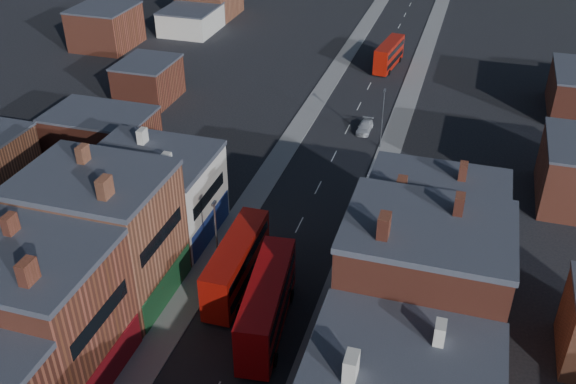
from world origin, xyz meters
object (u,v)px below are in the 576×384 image
Objects in this scene: bus_0 at (237,263)px; bus_1 at (267,303)px; car_3 at (365,127)px; ped_3 at (299,381)px; bus_2 at (389,54)px; car_2 at (245,267)px.

bus_1 is (4.46, -4.54, 0.16)m from bus_0.
car_3 is 45.70m from ped_3.
bus_1 is at bearing -46.59° from bus_0.
bus_2 reaches higher than car_2.
bus_2 is 70.47m from ped_3.
bus_1 reaches higher than bus_0.
bus_2 reaches higher than ped_3.
bus_0 is at bearing -97.27° from car_3.
ped_3 is at bearing -84.29° from car_3.
bus_0 is 6.36m from bus_1.
car_2 is at bearing -97.84° from car_3.
car_2 is at bearing -86.96° from bus_2.
bus_2 is 2.27× the size of car_2.
bus_0 is at bearing 61.85° from ped_3.
ped_3 is (4.44, -5.61, -1.96)m from bus_1.
bus_0 reaches higher than car_2.
bus_1 reaches higher than car_3.
bus_2 is at bearing 82.97° from car_2.
ped_3 is (8.93, -12.24, 0.28)m from car_2.
ped_3 is at bearing -78.95° from bus_2.
car_2 is 1.04× the size of car_3.
ped_3 is at bearing -56.65° from car_2.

